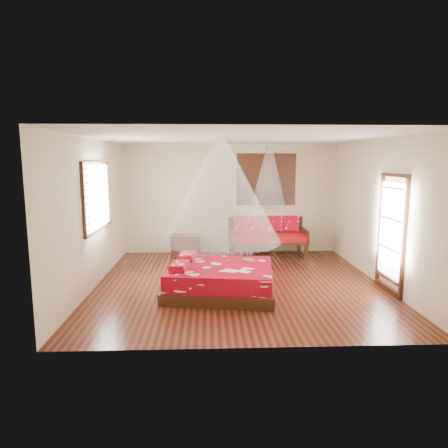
{
  "coord_description": "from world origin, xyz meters",
  "views": [
    {
      "loc": [
        -0.58,
        -7.55,
        2.38
      ],
      "look_at": [
        -0.27,
        0.2,
        1.15
      ],
      "focal_mm": 32.0,
      "sensor_mm": 36.0,
      "label": 1
    }
  ],
  "objects": [
    {
      "name": "bed",
      "position": [
        -0.37,
        -0.52,
        0.25
      ],
      "size": [
        2.14,
        1.99,
        0.63
      ],
      "rotation": [
        0.0,
        0.0,
        -0.14
      ],
      "color": "black",
      "rests_on": "floor"
    },
    {
      "name": "window_left",
      "position": [
        -2.71,
        0.2,
        1.7
      ],
      "size": [
        0.1,
        1.74,
        1.34
      ],
      "color": "black",
      "rests_on": "wall_left"
    },
    {
      "name": "shutter_panel",
      "position": [
        0.92,
        2.72,
        1.9
      ],
      "size": [
        1.52,
        0.06,
        1.32
      ],
      "color": "black",
      "rests_on": "wall_back"
    },
    {
      "name": "mosquito_net_main",
      "position": [
        -0.36,
        -0.52,
        1.85
      ],
      "size": [
        2.13,
        2.13,
        1.8
      ],
      "primitive_type": "cone",
      "color": "silver",
      "rests_on": "ceiling"
    },
    {
      "name": "room",
      "position": [
        0.0,
        0.0,
        1.4
      ],
      "size": [
        5.54,
        5.54,
        2.84
      ],
      "color": "black",
      "rests_on": "ground"
    },
    {
      "name": "daybed",
      "position": [
        0.92,
        2.39,
        0.52
      ],
      "size": [
        1.94,
        0.86,
        0.98
      ],
      "color": "black",
      "rests_on": "floor"
    },
    {
      "name": "mosquito_net_daybed",
      "position": [
        0.92,
        2.25,
        2.0
      ],
      "size": [
        0.87,
        0.87,
        1.5
      ],
      "primitive_type": "cone",
      "color": "silver",
      "rests_on": "ceiling"
    },
    {
      "name": "glazed_door",
      "position": [
        2.72,
        -0.6,
        1.07
      ],
      "size": [
        0.08,
        1.02,
        2.16
      ],
      "color": "black",
      "rests_on": "floor"
    },
    {
      "name": "wine_tray",
      "position": [
        0.18,
        -0.19,
        0.55
      ],
      "size": [
        0.24,
        0.24,
        0.19
      ],
      "rotation": [
        0.0,
        0.0,
        0.06
      ],
      "color": "brown",
      "rests_on": "bed"
    },
    {
      "name": "storage_chest",
      "position": [
        -1.16,
        2.45,
        0.26
      ],
      "size": [
        0.78,
        0.59,
        0.52
      ],
      "rotation": [
        0.0,
        0.0,
        -0.05
      ],
      "color": "black",
      "rests_on": "floor"
    }
  ]
}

